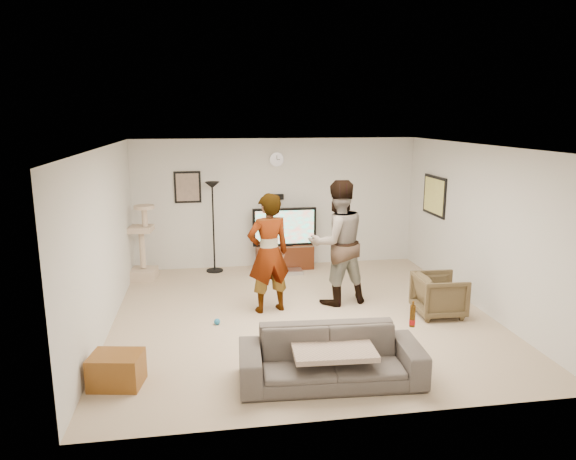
{
  "coord_description": "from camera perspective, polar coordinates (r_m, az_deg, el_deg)",
  "views": [
    {
      "loc": [
        -1.36,
        -7.2,
        2.92
      ],
      "look_at": [
        -0.18,
        0.2,
        1.27
      ],
      "focal_mm": 32.46,
      "sensor_mm": 36.0,
      "label": 1
    }
  ],
  "objects": [
    {
      "name": "floor",
      "position": [
        7.9,
        1.56,
        -9.37
      ],
      "size": [
        5.5,
        5.5,
        0.02
      ],
      "primitive_type": "cube",
      "color": "tan",
      "rests_on": "ground"
    },
    {
      "name": "ceiling",
      "position": [
        7.34,
        1.67,
        9.22
      ],
      "size": [
        5.5,
        5.5,
        0.02
      ],
      "primitive_type": "cube",
      "color": "white",
      "rests_on": "wall_back"
    },
    {
      "name": "wall_back",
      "position": [
        10.18,
        -1.25,
        2.98
      ],
      "size": [
        5.5,
        0.04,
        2.5
      ],
      "primitive_type": "cube",
      "color": "silver",
      "rests_on": "floor"
    },
    {
      "name": "wall_front",
      "position": [
        4.95,
        7.55,
        -7.4
      ],
      "size": [
        5.5,
        0.04,
        2.5
      ],
      "primitive_type": "cube",
      "color": "silver",
      "rests_on": "floor"
    },
    {
      "name": "wall_left",
      "position": [
        7.52,
        -19.44,
        -1.12
      ],
      "size": [
        0.04,
        5.5,
        2.5
      ],
      "primitive_type": "cube",
      "color": "silver",
      "rests_on": "floor"
    },
    {
      "name": "wall_right",
      "position": [
        8.46,
        20.24,
        0.26
      ],
      "size": [
        0.04,
        5.5,
        2.5
      ],
      "primitive_type": "cube",
      "color": "silver",
      "rests_on": "floor"
    },
    {
      "name": "wall_clock",
      "position": [
        10.05,
        -1.25,
        7.74
      ],
      "size": [
        0.26,
        0.04,
        0.26
      ],
      "primitive_type": "cylinder",
      "rotation": [
        1.57,
        0.0,
        0.0
      ],
      "color": "silver",
      "rests_on": "wall_back"
    },
    {
      "name": "wall_speaker",
      "position": [
        10.11,
        -1.21,
        3.65
      ],
      "size": [
        0.25,
        0.1,
        0.1
      ],
      "primitive_type": "cube",
      "color": "black",
      "rests_on": "wall_back"
    },
    {
      "name": "picture_back",
      "position": [
        10.03,
        -10.94,
        4.63
      ],
      "size": [
        0.42,
        0.03,
        0.52
      ],
      "primitive_type": "cube",
      "color": "#7B685D",
      "rests_on": "wall_back"
    },
    {
      "name": "picture_right",
      "position": [
        9.81,
        15.73,
        3.63
      ],
      "size": [
        0.03,
        0.78,
        0.62
      ],
      "primitive_type": "cube",
      "color": "#E5D96E",
      "rests_on": "wall_right"
    },
    {
      "name": "tv_stand",
      "position": [
        10.18,
        -0.38,
        -2.91
      ],
      "size": [
        1.09,
        0.45,
        0.46
      ],
      "primitive_type": "cube",
      "color": "#401B0C",
      "rests_on": "floor"
    },
    {
      "name": "console_box",
      "position": [
        9.87,
        0.4,
        -4.57
      ],
      "size": [
        0.4,
        0.3,
        0.07
      ],
      "primitive_type": "cube",
      "color": "silver",
      "rests_on": "floor"
    },
    {
      "name": "tv",
      "position": [
        10.04,
        -0.39,
        0.36
      ],
      "size": [
        1.23,
        0.08,
        0.73
      ],
      "primitive_type": "cube",
      "color": "black",
      "rests_on": "tv_stand"
    },
    {
      "name": "tv_screen",
      "position": [
        10.0,
        -0.35,
        0.31
      ],
      "size": [
        1.14,
        0.01,
        0.64
      ],
      "primitive_type": "cube",
      "color": "#23DDB6",
      "rests_on": "tv"
    },
    {
      "name": "floor_lamp",
      "position": [
        9.91,
        -8.17,
        0.27
      ],
      "size": [
        0.32,
        0.32,
        1.71
      ],
      "primitive_type": "cylinder",
      "color": "black",
      "rests_on": "floor"
    },
    {
      "name": "cat_tree",
      "position": [
        9.71,
        -15.72,
        -1.32
      ],
      "size": [
        0.5,
        0.5,
        1.38
      ],
      "primitive_type": "cube",
      "rotation": [
        0.0,
        0.0,
        -0.13
      ],
      "color": "#C2AB92",
      "rests_on": "floor"
    },
    {
      "name": "person_left",
      "position": [
        7.79,
        -2.15,
        -2.56
      ],
      "size": [
        0.75,
        0.59,
        1.82
      ],
      "primitive_type": "imported",
      "rotation": [
        0.0,
        0.0,
        3.41
      ],
      "color": "gray",
      "rests_on": "floor"
    },
    {
      "name": "person_right",
      "position": [
        8.16,
        5.43,
        -1.38
      ],
      "size": [
        1.1,
        0.94,
        1.96
      ],
      "primitive_type": "imported",
      "rotation": [
        0.0,
        0.0,
        3.36
      ],
      "color": "#314C74",
      "rests_on": "floor"
    },
    {
      "name": "sofa",
      "position": [
        5.97,
        4.71,
        -13.66
      ],
      "size": [
        2.08,
        0.91,
        0.59
      ],
      "primitive_type": "imported",
      "rotation": [
        0.0,
        0.0,
        -0.06
      ],
      "color": "#4A4440",
      "rests_on": "floor"
    },
    {
      "name": "throw_blanket",
      "position": [
        5.93,
        4.9,
        -12.74
      ],
      "size": [
        0.93,
        0.74,
        0.06
      ],
      "primitive_type": "cube",
      "rotation": [
        0.0,
        0.0,
        -0.05
      ],
      "color": "tan",
      "rests_on": "sofa"
    },
    {
      "name": "beer_bottle",
      "position": [
        6.08,
        13.48,
        -9.15
      ],
      "size": [
        0.06,
        0.06,
        0.25
      ],
      "primitive_type": "cylinder",
      "color": "#4C2B06",
      "rests_on": "sofa"
    },
    {
      "name": "armchair",
      "position": [
        8.11,
        16.23,
        -6.85
      ],
      "size": [
        0.71,
        0.69,
        0.63
      ],
      "primitive_type": "imported",
      "rotation": [
        0.0,
        0.0,
        1.53
      ],
      "color": "#4B3E28",
      "rests_on": "floor"
    },
    {
      "name": "side_table",
      "position": [
        6.22,
        -18.26,
        -14.35
      ],
      "size": [
        0.62,
        0.5,
        0.37
      ],
      "primitive_type": "cube",
      "rotation": [
        0.0,
        0.0,
        -0.18
      ],
      "color": "brown",
      "rests_on": "floor"
    },
    {
      "name": "toy_ball",
      "position": [
        7.6,
        -7.78,
        -9.92
      ],
      "size": [
        0.09,
        0.09,
        0.09
      ],
      "primitive_type": "sphere",
      "color": "teal",
      "rests_on": "floor"
    }
  ]
}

